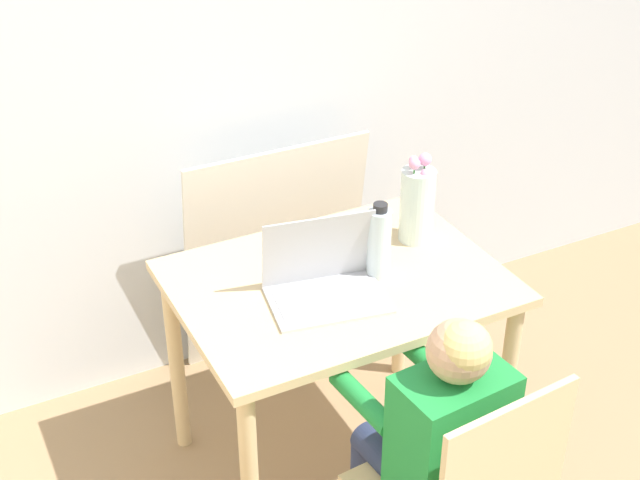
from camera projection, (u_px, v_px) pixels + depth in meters
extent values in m
cube|color=silver|center=(170.00, 48.00, 2.90)|extent=(6.40, 0.05, 2.50)
cube|color=#D6B784|center=(338.00, 283.00, 2.67)|extent=(0.97, 0.72, 0.03)
cylinder|color=#D6B784|center=(505.00, 394.00, 2.79)|extent=(0.05, 0.05, 0.70)
cylinder|color=#D6B784|center=(176.00, 362.00, 2.93)|extent=(0.05, 0.05, 0.70)
cylinder|color=#D6B784|center=(402.00, 295.00, 3.26)|extent=(0.05, 0.05, 0.70)
cube|color=#D6B784|center=(504.00, 479.00, 2.05)|extent=(0.38, 0.05, 0.45)
cube|color=#1E8438|center=(450.00, 438.00, 2.21)|extent=(0.30, 0.20, 0.39)
sphere|color=tan|center=(459.00, 351.00, 2.07)|extent=(0.16, 0.16, 0.16)
sphere|color=#D8BC72|center=(464.00, 348.00, 2.04)|extent=(0.13, 0.13, 0.13)
cylinder|color=navy|center=(431.00, 448.00, 2.43)|extent=(0.11, 0.29, 0.09)
cylinder|color=navy|center=(393.00, 466.00, 2.37)|extent=(0.11, 0.29, 0.09)
cylinder|color=navy|center=(397.00, 479.00, 2.66)|extent=(0.08, 0.08, 0.45)
cylinder|color=#1E8438|center=(436.00, 370.00, 2.40)|extent=(0.08, 0.24, 0.06)
cylinder|color=#1E8438|center=(363.00, 401.00, 2.29)|extent=(0.08, 0.24, 0.06)
cube|color=#B2B2B7|center=(328.00, 300.00, 2.56)|extent=(0.37, 0.28, 0.01)
cube|color=silver|center=(328.00, 298.00, 2.56)|extent=(0.32, 0.21, 0.00)
cube|color=#B2B2B7|center=(318.00, 249.00, 2.58)|extent=(0.34, 0.10, 0.22)
cube|color=silver|center=(318.00, 248.00, 2.58)|extent=(0.30, 0.09, 0.20)
cylinder|color=silver|center=(417.00, 205.00, 2.80)|extent=(0.11, 0.11, 0.24)
cylinder|color=#3D7A38|center=(423.00, 192.00, 2.80)|extent=(0.01, 0.01, 0.23)
sphere|color=#EA9EC6|center=(425.00, 159.00, 2.74)|extent=(0.04, 0.04, 0.04)
cylinder|color=#3D7A38|center=(412.00, 192.00, 2.80)|extent=(0.01, 0.01, 0.22)
sphere|color=#EA9EC6|center=(414.00, 160.00, 2.74)|extent=(0.03, 0.03, 0.03)
cylinder|color=#3D7A38|center=(413.00, 197.00, 2.77)|extent=(0.01, 0.01, 0.23)
sphere|color=#EA9EC6|center=(415.00, 164.00, 2.71)|extent=(0.04, 0.04, 0.04)
cylinder|color=#3D7A38|center=(424.00, 202.00, 2.77)|extent=(0.01, 0.01, 0.19)
sphere|color=#EA9EC6|center=(425.00, 174.00, 2.72)|extent=(0.03, 0.03, 0.03)
cylinder|color=silver|center=(379.00, 243.00, 2.63)|extent=(0.07, 0.07, 0.22)
cylinder|color=#262628|center=(380.00, 208.00, 2.57)|extent=(0.04, 0.04, 0.02)
cube|color=silver|center=(275.00, 252.00, 3.33)|extent=(0.71, 0.14, 0.90)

